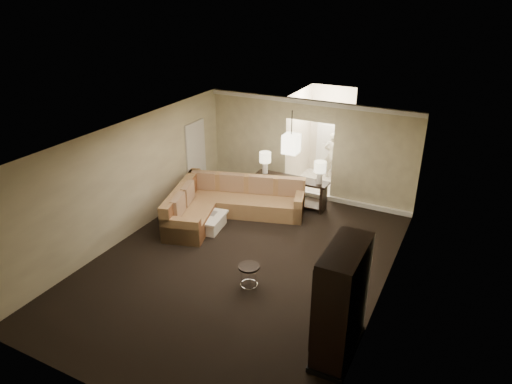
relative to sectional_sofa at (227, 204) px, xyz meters
The scene contains 19 objects.
ground 2.26m from the sectional_sofa, 52.07° to the right, with size 8.00×8.00×0.00m, color black.
wall_back 2.82m from the sectional_sofa, 58.50° to the left, with size 6.00×0.04×2.80m, color beige.
wall_front 6.01m from the sectional_sofa, 76.60° to the right, with size 6.00×0.04×2.80m, color beige.
wall_left 2.61m from the sectional_sofa, 132.75° to the right, with size 0.04×8.00×2.80m, color beige.
wall_right 4.82m from the sectional_sofa, 21.94° to the right, with size 0.04×8.00×2.80m, color beige.
ceiling 3.29m from the sectional_sofa, 52.07° to the right, with size 6.00×8.00×0.02m, color white.
crown_molding 3.49m from the sectional_sofa, 57.92° to the left, with size 6.00×0.10×0.12m, color white.
baseboard 2.60m from the sectional_sofa, 57.92° to the left, with size 6.00×0.10×0.12m, color white.
side_door 2.02m from the sectional_sofa, 146.96° to the left, with size 0.05×0.90×2.10m, color white.
foyer 3.94m from the sectional_sofa, 69.03° to the left, with size 1.44×2.02×2.80m.
sectional_sofa is the anchor object (origin of this frame).
coffee_table 0.80m from the sectional_sofa, 103.07° to the right, with size 1.02×1.02×0.38m.
console_table 1.88m from the sectional_sofa, 49.98° to the left, with size 2.06×0.47×0.80m.
armoire 5.28m from the sectional_sofa, 39.28° to the right, with size 0.59×1.39×2.00m.
drink_table 3.17m from the sectional_sofa, 51.68° to the right, with size 0.43×0.43×0.54m.
table_lamp_left 1.71m from the sectional_sofa, 74.04° to the left, with size 0.32×0.32×0.61m.
table_lamp_right 2.60m from the sectional_sofa, 35.64° to the left, with size 0.32×0.32×0.61m.
pendant_light 2.29m from the sectional_sofa, 34.39° to the left, with size 0.38×0.38×1.09m.
person 4.18m from the sectional_sofa, 67.54° to the left, with size 0.59×0.39×1.64m, color beige.
Camera 1 is at (4.13, -7.40, 5.62)m, focal length 32.00 mm.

